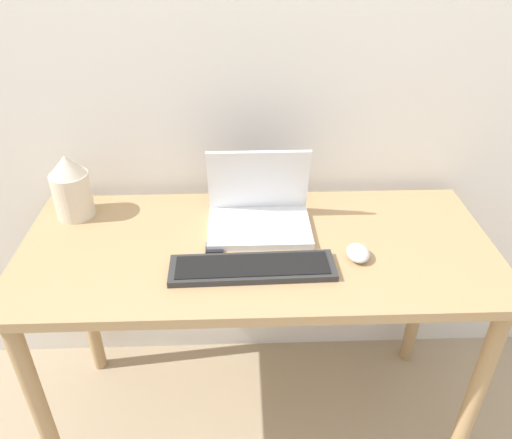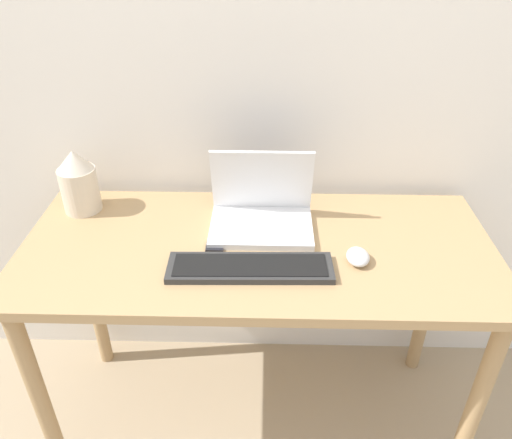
% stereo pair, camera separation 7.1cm
% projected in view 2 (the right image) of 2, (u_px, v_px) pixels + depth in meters
% --- Properties ---
extents(wall_back, '(6.00, 0.05, 2.50)m').
position_uv_depth(wall_back, '(261.00, 44.00, 1.50)').
color(wall_back, white).
rests_on(wall_back, ground_plane).
extents(desk, '(1.38, 0.61, 0.77)m').
position_uv_depth(desk, '(257.00, 272.00, 1.51)').
color(desk, tan).
rests_on(desk, ground_plane).
extents(laptop, '(0.31, 0.23, 0.24)m').
position_uv_depth(laptop, '(261.00, 210.00, 1.51)').
color(laptop, white).
rests_on(laptop, desk).
extents(keyboard, '(0.45, 0.13, 0.02)m').
position_uv_depth(keyboard, '(250.00, 268.00, 1.34)').
color(keyboard, '#2D2D2D').
rests_on(keyboard, desk).
extents(mouse, '(0.06, 0.08, 0.03)m').
position_uv_depth(mouse, '(358.00, 257.00, 1.37)').
color(mouse, silver).
rests_on(mouse, desk).
extents(vase, '(0.12, 0.12, 0.21)m').
position_uv_depth(vase, '(78.00, 182.00, 1.56)').
color(vase, beige).
rests_on(vase, desk).
extents(mp3_player, '(0.05, 0.05, 0.01)m').
position_uv_depth(mp3_player, '(215.00, 246.00, 1.44)').
color(mp3_player, black).
rests_on(mp3_player, desk).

